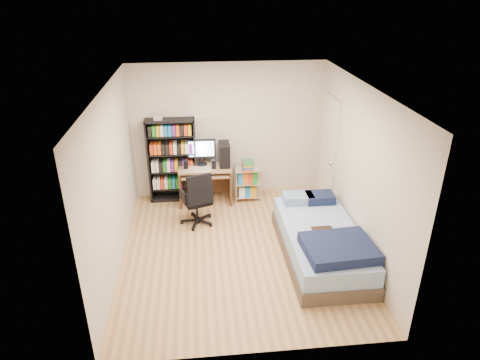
{
  "coord_description": "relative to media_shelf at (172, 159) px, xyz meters",
  "views": [
    {
      "loc": [
        -0.55,
        -5.45,
        3.78
      ],
      "look_at": [
        0.06,
        0.4,
        1.0
      ],
      "focal_mm": 32.0,
      "sensor_mm": 36.0,
      "label": 1
    }
  ],
  "objects": [
    {
      "name": "office_chair",
      "position": [
        0.43,
        -0.98,
        -0.49
      ],
      "size": [
        0.73,
        0.73,
        0.96
      ],
      "rotation": [
        0.0,
        0.0,
        0.34
      ],
      "color": "black",
      "rests_on": "room"
    },
    {
      "name": "computer_desk",
      "position": [
        0.68,
        -0.14,
        -0.16
      ],
      "size": [
        0.95,
        0.55,
        1.19
      ],
      "color": "#AA8057",
      "rests_on": "room"
    },
    {
      "name": "bed",
      "position": [
        2.23,
        -2.14,
        -0.53
      ],
      "size": [
        1.08,
        2.16,
        0.62
      ],
      "color": "#51473C",
      "rests_on": "room"
    },
    {
      "name": "media_shelf",
      "position": [
        0.0,
        0.0,
        0.0
      ],
      "size": [
        0.87,
        0.29,
        1.62
      ],
      "color": "black",
      "rests_on": "room"
    },
    {
      "name": "room",
      "position": [
        1.04,
        -1.84,
        0.45
      ],
      "size": [
        3.58,
        4.08,
        2.58
      ],
      "color": "tan",
      "rests_on": "ground"
    },
    {
      "name": "door",
      "position": [
        2.76,
        -0.49,
        0.2
      ],
      "size": [
        0.12,
        0.8,
        2.0
      ],
      "color": "silver",
      "rests_on": "room"
    },
    {
      "name": "wire_cart",
      "position": [
        1.37,
        -0.16,
        -0.3
      ],
      "size": [
        0.48,
        0.35,
        0.77
      ],
      "rotation": [
        0.0,
        0.0,
        -0.01
      ],
      "color": "white",
      "rests_on": "room"
    }
  ]
}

